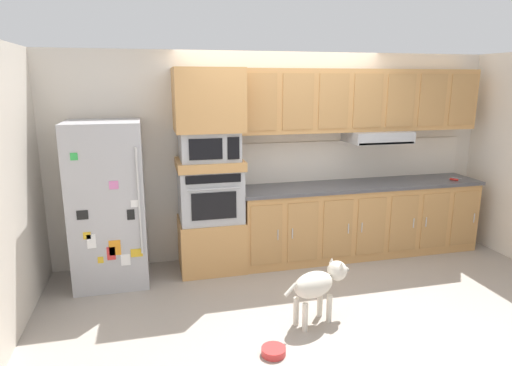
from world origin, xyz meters
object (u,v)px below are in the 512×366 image
object	(u,v)px
refrigerator	(108,204)
microwave	(209,145)
built_in_oven	(210,194)
dog_food_bowl	(274,351)
screwdriver	(454,179)
dog	(319,284)

from	to	relation	value
refrigerator	microwave	bearing A→B (deg)	3.51
built_in_oven	dog_food_bowl	size ratio (longest dim) A/B	3.50
screwdriver	dog_food_bowl	distance (m)	3.45
built_in_oven	dog	distance (m)	1.70
refrigerator	microwave	world-z (taller)	refrigerator
dog	built_in_oven	bearing A→B (deg)	98.98
dog_food_bowl	built_in_oven	bearing A→B (deg)	97.53
microwave	dog	distance (m)	1.95
microwave	refrigerator	bearing A→B (deg)	-176.49
dog	microwave	bearing A→B (deg)	98.97
dog	dog_food_bowl	xyz separation A→B (m)	(-0.54, -0.39, -0.34)
microwave	dog_food_bowl	world-z (taller)	microwave
microwave	dog_food_bowl	size ratio (longest dim) A/B	3.22
microwave	screwdriver	bearing A→B (deg)	-2.51
screwdriver	dog	distance (m)	2.73
refrigerator	screwdriver	world-z (taller)	refrigerator
screwdriver	dog_food_bowl	bearing A→B (deg)	-149.82
refrigerator	screwdriver	bearing A→B (deg)	-0.94
built_in_oven	dog	xyz separation A→B (m)	(0.77, -1.42, -0.53)
microwave	dog_food_bowl	distance (m)	2.32
screwdriver	dog_food_bowl	world-z (taller)	screwdriver
dog	screwdriver	bearing A→B (deg)	9.11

